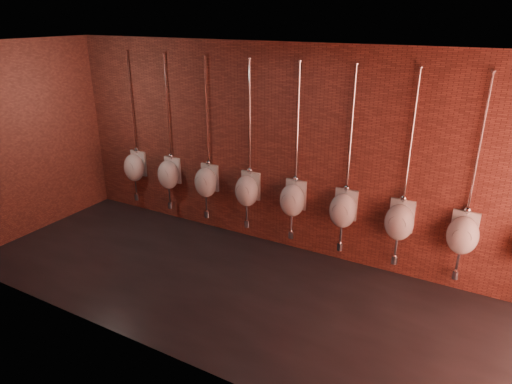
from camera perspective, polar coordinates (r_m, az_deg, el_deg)
ground at (r=6.39m, az=-0.80°, el=-12.50°), size 8.50×8.50×0.00m
room_shell at (r=5.52m, az=-0.90°, el=5.05°), size 8.54×3.04×3.22m
urinal_0 at (r=8.80m, az=-14.96°, el=3.08°), size 0.40×0.35×2.72m
urinal_1 at (r=8.28m, az=-10.87°, el=2.26°), size 0.40×0.35×2.72m
urinal_2 at (r=7.80m, az=-6.27°, el=1.33°), size 0.40×0.35×2.72m
urinal_3 at (r=7.39m, az=-1.11°, el=0.28°), size 0.40×0.35×2.72m
urinal_4 at (r=7.04m, az=4.60°, el=-0.89°), size 0.40×0.35×2.72m
urinal_5 at (r=6.78m, az=10.83°, el=-2.16°), size 0.40×0.35×2.72m
urinal_6 at (r=6.60m, az=17.49°, el=-3.48°), size 0.40×0.35×2.72m
urinal_7 at (r=6.52m, az=24.44°, el=-4.80°), size 0.40×0.35×2.72m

